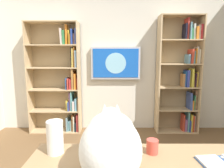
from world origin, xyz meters
The scene contains 7 objects.
wall_back centered at (0.00, -2.23, 1.35)m, with size 4.52×0.06×2.70m, color silver.
bookshelf_left centered at (-1.21, -2.06, 1.03)m, with size 0.76×0.28×2.10m.
bookshelf_right centered at (1.01, -2.06, 0.97)m, with size 0.92×0.28×1.99m.
wall_mounted_tv centered at (0.01, -2.15, 1.27)m, with size 0.90×0.07×0.60m.
cat centered at (0.08, 0.29, 0.91)m, with size 0.34×0.59×0.37m.
paper_towel_roll centered at (0.46, 0.08, 0.84)m, with size 0.11×0.11×0.23m, color white.
coffee_mug centered at (-0.20, 0.08, 0.78)m, with size 0.08×0.08×0.10m, color #D84C3F.
Camera 1 is at (0.07, 1.25, 1.38)m, focal length 29.32 mm.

